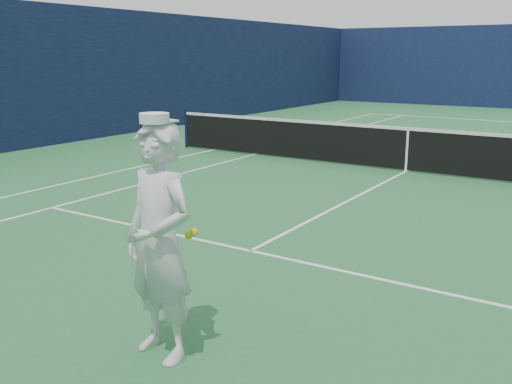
% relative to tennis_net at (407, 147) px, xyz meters
% --- Properties ---
extents(ground, '(80.00, 80.00, 0.00)m').
position_rel_tennis_net_xyz_m(ground, '(0.00, 0.00, -0.55)').
color(ground, '#266334').
rests_on(ground, ground).
extents(court_markings, '(11.03, 23.83, 0.01)m').
position_rel_tennis_net_xyz_m(court_markings, '(0.00, 0.00, -0.55)').
color(court_markings, white).
rests_on(court_markings, ground).
extents(windscreen_fence, '(20.12, 36.12, 4.00)m').
position_rel_tennis_net_xyz_m(windscreen_fence, '(0.00, 0.00, 1.45)').
color(windscreen_fence, '#10183C').
rests_on(windscreen_fence, ground).
extents(tennis_net, '(12.88, 0.09, 1.07)m').
position_rel_tennis_net_xyz_m(tennis_net, '(0.00, 0.00, 0.00)').
color(tennis_net, '#141E4C').
rests_on(tennis_net, ground).
extents(tennis_player, '(0.82, 0.62, 2.13)m').
position_rel_tennis_net_xyz_m(tennis_player, '(0.85, -9.08, 0.48)').
color(tennis_player, white).
rests_on(tennis_player, ground).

